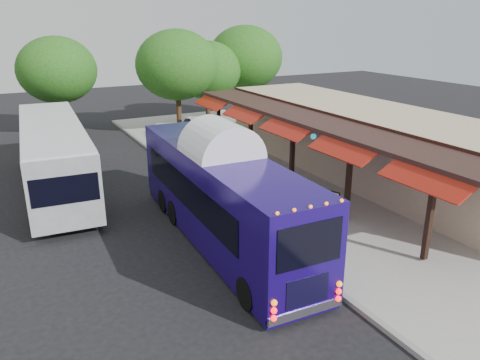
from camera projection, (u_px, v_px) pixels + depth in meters
ground at (266, 241)px, 17.49m from camera, size 90.00×90.00×0.00m
sidewalk at (312, 186)px, 23.02m from camera, size 10.00×40.00×0.15m
curb at (221, 203)px, 20.82m from camera, size 0.20×40.00×0.16m
station_shelter at (367, 143)px, 23.94m from camera, size 8.15×20.00×3.60m
coach_bus at (221, 192)px, 16.87m from camera, size 2.79×11.43×3.63m
city_bus at (54, 154)px, 22.17m from camera, size 3.43×12.34×3.28m
ped_a at (244, 188)px, 19.77m from camera, size 0.80×0.68×1.85m
ped_b at (251, 172)px, 22.31m from camera, size 0.82×0.66×1.61m
ped_c at (289, 195)px, 19.07m from camera, size 1.09×0.48×1.83m
ped_d at (188, 132)px, 29.97m from camera, size 1.23×0.88×1.72m
sign_board at (335, 199)px, 19.34m from camera, size 0.16×0.44×0.98m
tree_left at (177, 65)px, 32.24m from camera, size 5.67×5.67×7.26m
tree_mid at (207, 70)px, 34.53m from camera, size 5.00×5.00×6.40m
tree_right at (245, 58)px, 36.66m from camera, size 5.82×5.82×7.45m
tree_far at (57, 70)px, 32.00m from camera, size 5.32×5.32×6.82m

